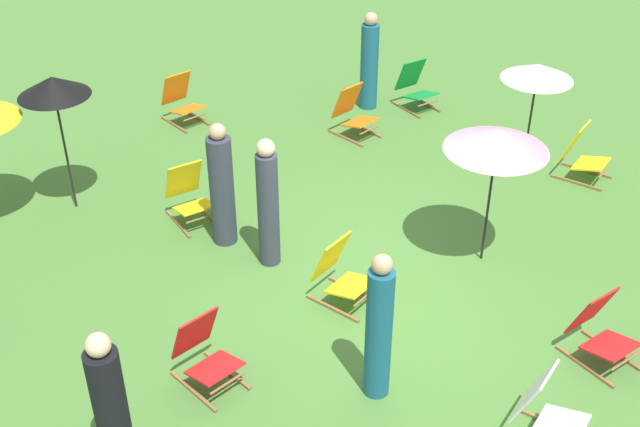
% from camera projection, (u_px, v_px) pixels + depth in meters
% --- Properties ---
extents(ground_plane, '(40.00, 40.00, 0.00)m').
position_uv_depth(ground_plane, '(387.00, 288.00, 9.67)').
color(ground_plane, '#477A33').
extents(deckchair_1, '(0.64, 0.85, 0.83)m').
position_uv_depth(deckchair_1, '(546.00, 411.00, 7.52)').
color(deckchair_1, olive).
rests_on(deckchair_1, ground).
extents(deckchair_2, '(0.58, 0.82, 0.83)m').
position_uv_depth(deckchair_2, '(415.00, 87.00, 13.73)').
color(deckchair_2, olive).
rests_on(deckchair_2, ground).
extents(deckchair_4, '(0.56, 0.81, 0.83)m').
position_uv_depth(deckchair_4, '(600.00, 331.00, 8.47)').
color(deckchair_4, olive).
rests_on(deckchair_4, ground).
extents(deckchair_6, '(0.60, 0.83, 0.83)m').
position_uv_depth(deckchair_6, '(341.00, 274.00, 9.30)').
color(deckchair_6, olive).
rests_on(deckchair_6, ground).
extents(deckchair_7, '(0.64, 0.85, 0.83)m').
position_uv_depth(deckchair_7, '(582.00, 155.00, 11.71)').
color(deckchair_7, olive).
rests_on(deckchair_7, ground).
extents(deckchair_8, '(0.49, 0.77, 0.83)m').
position_uv_depth(deckchair_8, '(182.00, 101.00, 13.26)').
color(deckchair_8, olive).
rests_on(deckchair_8, ground).
extents(deckchair_9, '(0.50, 0.78, 0.83)m').
position_uv_depth(deckchair_9, '(353.00, 113.00, 12.86)').
color(deckchair_9, olive).
rests_on(deckchair_9, ground).
extents(deckchair_10, '(0.60, 0.83, 0.83)m').
position_uv_depth(deckchair_10, '(189.00, 196.00, 10.75)').
color(deckchair_10, olive).
rests_on(deckchair_10, ground).
extents(deckchair_12, '(0.50, 0.77, 0.83)m').
position_uv_depth(deckchair_12, '(205.00, 353.00, 8.18)').
color(deckchair_12, olive).
rests_on(deckchair_12, ground).
extents(umbrella_1, '(0.93, 0.93, 1.95)m').
position_uv_depth(umbrella_1, '(53.00, 87.00, 10.24)').
color(umbrella_1, black).
rests_on(umbrella_1, ground).
extents(umbrella_2, '(1.01, 1.01, 1.71)m').
position_uv_depth(umbrella_2, '(538.00, 72.00, 11.17)').
color(umbrella_2, black).
rests_on(umbrella_2, ground).
extents(umbrella_3, '(1.24, 1.24, 1.83)m').
position_uv_depth(umbrella_3, '(497.00, 140.00, 9.26)').
color(umbrella_3, black).
rests_on(umbrella_3, ground).
extents(person_0, '(0.38, 0.38, 1.68)m').
position_uv_depth(person_0, '(369.00, 63.00, 13.49)').
color(person_0, '#195972').
rests_on(person_0, ground).
extents(person_1, '(0.37, 0.37, 1.73)m').
position_uv_depth(person_1, '(268.00, 205.00, 9.68)').
color(person_1, '#333847').
rests_on(person_1, ground).
extents(person_2, '(0.36, 0.36, 1.70)m').
position_uv_depth(person_2, '(112.00, 413.00, 6.92)').
color(person_2, black).
rests_on(person_2, ground).
extents(person_3, '(0.37, 0.37, 1.71)m').
position_uv_depth(person_3, '(379.00, 330.00, 7.81)').
color(person_3, '#195972').
rests_on(person_3, ground).
extents(person_4, '(0.39, 0.39, 1.70)m').
position_uv_depth(person_4, '(222.00, 188.00, 10.09)').
color(person_4, '#333847').
rests_on(person_4, ground).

